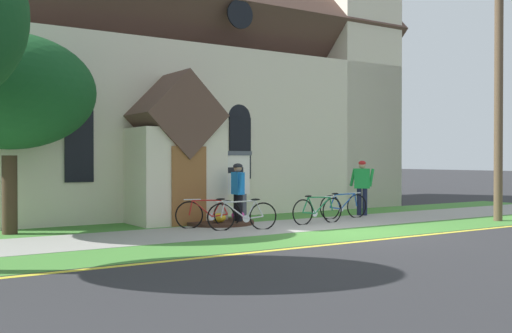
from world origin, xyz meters
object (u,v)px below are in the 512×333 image
Objects in this scene: bicycle_yellow at (318,210)px; utility_pole at (497,41)px; bicycle_green at (243,216)px; yard_deciduous_tree at (9,92)px; bicycle_silver at (209,214)px; cyclist_in_white_jersey at (238,189)px; cyclist_in_red_jersey at (362,183)px; bicycle_red at (343,206)px; roadside_conifer at (297,92)px; church_sign at (215,175)px.

utility_pole reaches higher than bicycle_yellow.
bicycle_green is 6.25m from yard_deciduous_tree.
utility_pole reaches higher than bicycle_silver.
bicycle_green is at bearing -116.23° from cyclist_in_white_jersey.
cyclist_in_red_jersey is (5.64, 0.36, 0.64)m from bicycle_silver.
roadside_conifer is at bearing 61.16° from bicycle_red.
cyclist_in_red_jersey is (4.98, -0.49, -0.31)m from church_sign.
yard_deciduous_tree is (-7.47, 2.20, 2.97)m from bicycle_yellow.
bicycle_red is 0.36× the size of yard_deciduous_tree.
bicycle_red is at bearing 136.86° from utility_pole.
bicycle_yellow is 1.08× the size of bicycle_silver.
cyclist_in_white_jersey is at bearing -58.87° from church_sign.
bicycle_yellow is 1.05× the size of bicycle_green.
cyclist_in_white_jersey is 0.18× the size of utility_pole.
bicycle_red is 0.19× the size of utility_pole.
church_sign is at bearing -138.81° from roadside_conifer.
bicycle_green is at bearing -96.26° from church_sign.
bicycle_red is at bearing -118.84° from roadside_conifer.
bicycle_yellow is at bearing -34.49° from church_sign.
bicycle_red is at bearing 24.45° from bicycle_yellow.
church_sign reaches higher than bicycle_silver.
yard_deciduous_tree reaches higher than bicycle_yellow.
bicycle_red is 0.24× the size of roadside_conifer.
utility_pole reaches higher than church_sign.
cyclist_in_red_jersey is 1.04× the size of cyclist_in_white_jersey.
bicycle_yellow is at bearing -124.27° from roadside_conifer.
church_sign is 5.58m from yard_deciduous_tree.
church_sign is at bearing -6.76° from yard_deciduous_tree.
church_sign reaches higher than cyclist_in_red_jersey.
utility_pole reaches higher than roadside_conifer.
church_sign is 2.96m from bicycle_yellow.
bicycle_silver is 5.59m from yard_deciduous_tree.
church_sign reaches higher than bicycle_red.
roadside_conifer is at bearing 66.44° from cyclist_in_red_jersey.
church_sign is 1.36× the size of bicycle_red.
roadside_conifer is at bearing 55.73° from bicycle_yellow.
cyclist_in_red_jersey is at bearing 3.67° from bicycle_silver.
bicycle_silver is 0.35× the size of yard_deciduous_tree.
bicycle_silver is 0.18× the size of utility_pole.
yard_deciduous_tree reaches higher than cyclist_in_red_jersey.
yard_deciduous_tree is (-13.56, -6.73, -1.43)m from roadside_conifer.
bicycle_red is 4.52m from bicycle_silver.
yard_deciduous_tree is at bearing 173.24° from church_sign.
bicycle_yellow is 2.96m from cyclist_in_red_jersey.
cyclist_in_white_jersey is 0.23× the size of roadside_conifer.
utility_pole is (2.02, -3.32, 4.09)m from cyclist_in_red_jersey.
bicycle_yellow is at bearing -155.55° from bicycle_red.
church_sign is 1.41× the size of cyclist_in_white_jersey.
utility_pole reaches higher than bicycle_red.
bicycle_green reaches higher than bicycle_red.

